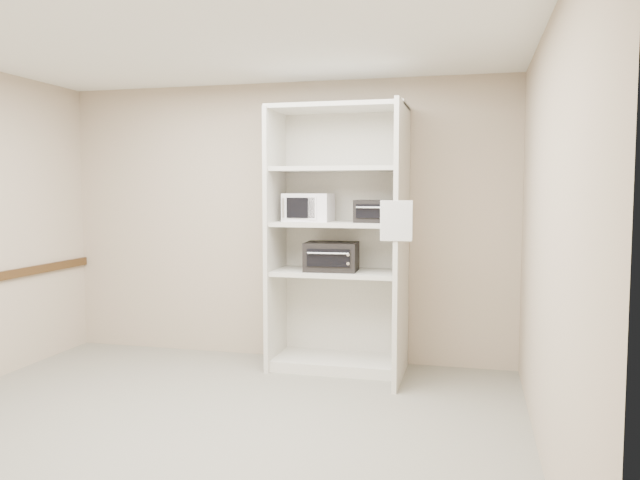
% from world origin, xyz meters
% --- Properties ---
extents(floor, '(4.50, 4.00, 0.01)m').
position_xyz_m(floor, '(0.00, 0.00, 0.00)').
color(floor, slate).
rests_on(floor, ground).
extents(ceiling, '(4.50, 4.00, 0.01)m').
position_xyz_m(ceiling, '(0.00, 0.00, 2.70)').
color(ceiling, white).
extents(wall_back, '(4.50, 0.02, 2.70)m').
position_xyz_m(wall_back, '(0.00, 2.00, 1.35)').
color(wall_back, tan).
rests_on(wall_back, ground).
extents(wall_right, '(0.02, 4.00, 2.70)m').
position_xyz_m(wall_right, '(2.25, 0.00, 1.35)').
color(wall_right, tan).
rests_on(wall_right, ground).
extents(shelving_unit, '(1.24, 0.92, 2.42)m').
position_xyz_m(shelving_unit, '(0.67, 1.70, 1.13)').
color(shelving_unit, silver).
rests_on(shelving_unit, floor).
extents(microwave, '(0.43, 0.33, 0.26)m').
position_xyz_m(microwave, '(0.33, 1.73, 1.50)').
color(microwave, white).
rests_on(microwave, shelving_unit).
extents(toaster_oven_upper, '(0.38, 0.31, 0.20)m').
position_xyz_m(toaster_oven_upper, '(0.98, 1.64, 1.47)').
color(toaster_oven_upper, black).
rests_on(toaster_oven_upper, shelving_unit).
extents(toaster_oven_lower, '(0.49, 0.39, 0.26)m').
position_xyz_m(toaster_oven_lower, '(0.56, 1.67, 1.05)').
color(toaster_oven_lower, black).
rests_on(toaster_oven_lower, shelving_unit).
extents(paper_sign, '(0.25, 0.02, 0.32)m').
position_xyz_m(paper_sign, '(1.23, 1.07, 1.42)').
color(paper_sign, white).
rests_on(paper_sign, shelving_unit).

